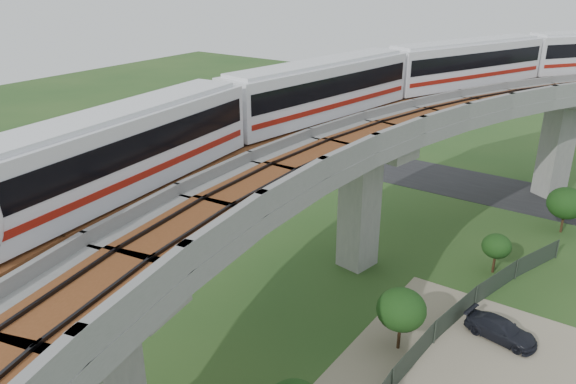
% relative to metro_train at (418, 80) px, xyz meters
% --- Properties ---
extents(ground, '(160.00, 160.00, 0.00)m').
position_rel_metro_train_xyz_m(ground, '(-2.32, -15.23, -12.31)').
color(ground, '#24491D').
rests_on(ground, ground).
extents(asphalt_road, '(60.00, 8.00, 0.03)m').
position_rel_metro_train_xyz_m(asphalt_road, '(-2.32, 14.77, -12.29)').
color(asphalt_road, '#232326').
rests_on(asphalt_road, ground).
extents(viaduct, '(19.58, 73.98, 11.40)m').
position_rel_metro_train_xyz_m(viaduct, '(1.52, -15.23, -3.26)').
color(viaduct, '#99968E').
rests_on(viaduct, ground).
extents(metro_train, '(19.98, 59.24, 3.64)m').
position_rel_metro_train_xyz_m(metro_train, '(0.00, 0.00, 0.00)').
color(metro_train, white).
rests_on(metro_train, ground).
extents(tree_0, '(2.87, 2.87, 3.70)m').
position_rel_metro_train_xyz_m(tree_0, '(9.35, 8.82, -9.84)').
color(tree_0, '#382314').
rests_on(tree_0, ground).
extents(tree_1, '(1.95, 1.95, 2.83)m').
position_rel_metro_train_xyz_m(tree_1, '(6.79, -0.50, -10.32)').
color(tree_1, '#382314').
rests_on(tree_1, ground).
extents(tree_2, '(2.67, 2.67, 3.65)m').
position_rel_metro_train_xyz_m(tree_2, '(4.96, -11.81, -9.80)').
color(tree_2, '#382314').
rests_on(tree_2, ground).
extents(car_dark, '(4.21, 2.28, 1.16)m').
position_rel_metro_train_xyz_m(car_dark, '(9.29, -7.76, -11.69)').
color(car_dark, black).
rests_on(car_dark, dirt_lot).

